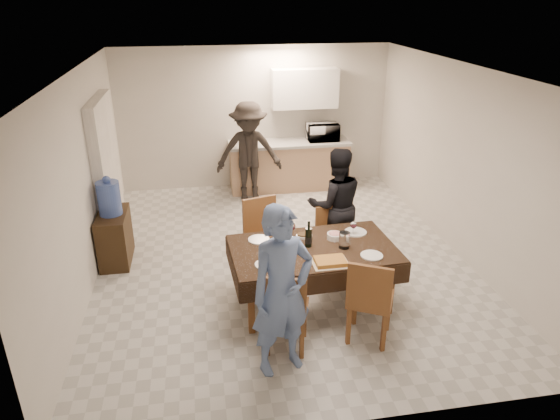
{
  "coord_description": "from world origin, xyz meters",
  "views": [
    {
      "loc": [
        -1.05,
        -6.1,
        3.47
      ],
      "look_at": [
        -0.08,
        -0.3,
        0.88
      ],
      "focal_mm": 32.0,
      "sensor_mm": 36.0,
      "label": 1
    }
  ],
  "objects_px": {
    "wine_bottle": "(309,234)",
    "microwave": "(323,132)",
    "water_jug": "(109,198)",
    "savoury_tart": "(330,261)",
    "water_pitcher": "(344,240)",
    "console": "(115,237)",
    "person_far": "(335,205)",
    "person_near": "(282,292)",
    "person_kitchen": "(249,152)",
    "dining_table": "(313,250)"
  },
  "relations": [
    {
      "from": "wine_bottle",
      "to": "person_kitchen",
      "type": "distance_m",
      "value": 3.33
    },
    {
      "from": "person_far",
      "to": "person_near",
      "type": "bearing_deg",
      "value": 63.06
    },
    {
      "from": "microwave",
      "to": "person_far",
      "type": "bearing_deg",
      "value": 79.65
    },
    {
      "from": "water_pitcher",
      "to": "person_kitchen",
      "type": "height_order",
      "value": "person_kitchen"
    },
    {
      "from": "water_jug",
      "to": "wine_bottle",
      "type": "distance_m",
      "value": 2.78
    },
    {
      "from": "dining_table",
      "to": "person_far",
      "type": "height_order",
      "value": "person_far"
    },
    {
      "from": "wine_bottle",
      "to": "person_near",
      "type": "xyz_separation_m",
      "value": [
        -0.5,
        -1.1,
        -0.03
      ]
    },
    {
      "from": "console",
      "to": "microwave",
      "type": "relative_size",
      "value": 1.35
    },
    {
      "from": "water_jug",
      "to": "person_near",
      "type": "relative_size",
      "value": 0.26
    },
    {
      "from": "dining_table",
      "to": "person_kitchen",
      "type": "height_order",
      "value": "person_kitchen"
    },
    {
      "from": "dining_table",
      "to": "water_jug",
      "type": "distance_m",
      "value": 2.86
    },
    {
      "from": "microwave",
      "to": "person_far",
      "type": "xyz_separation_m",
      "value": [
        -0.5,
        -2.76,
        -0.27
      ]
    },
    {
      "from": "wine_bottle",
      "to": "person_far",
      "type": "height_order",
      "value": "person_far"
    },
    {
      "from": "wine_bottle",
      "to": "savoury_tart",
      "type": "relative_size",
      "value": 0.82
    },
    {
      "from": "person_far",
      "to": "person_kitchen",
      "type": "relative_size",
      "value": 0.91
    },
    {
      "from": "wine_bottle",
      "to": "savoury_tart",
      "type": "bearing_deg",
      "value": -70.77
    },
    {
      "from": "savoury_tart",
      "to": "person_kitchen",
      "type": "relative_size",
      "value": 0.22
    },
    {
      "from": "console",
      "to": "wine_bottle",
      "type": "distance_m",
      "value": 2.84
    },
    {
      "from": "microwave",
      "to": "person_kitchen",
      "type": "relative_size",
      "value": 0.32
    },
    {
      "from": "person_far",
      "to": "person_kitchen",
      "type": "xyz_separation_m",
      "value": [
        -0.93,
        2.31,
        0.08
      ]
    },
    {
      "from": "wine_bottle",
      "to": "water_pitcher",
      "type": "bearing_deg",
      "value": -14.04
    },
    {
      "from": "person_far",
      "to": "water_pitcher",
      "type": "bearing_deg",
      "value": 80.4
    },
    {
      "from": "savoury_tart",
      "to": "microwave",
      "type": "xyz_separation_m",
      "value": [
        0.95,
        4.19,
        0.3
      ]
    },
    {
      "from": "water_jug",
      "to": "microwave",
      "type": "relative_size",
      "value": 0.8
    },
    {
      "from": "console",
      "to": "person_near",
      "type": "xyz_separation_m",
      "value": [
        1.91,
        -2.5,
        0.52
      ]
    },
    {
      "from": "person_near",
      "to": "person_far",
      "type": "bearing_deg",
      "value": 43.81
    },
    {
      "from": "savoury_tart",
      "to": "person_near",
      "type": "height_order",
      "value": "person_near"
    },
    {
      "from": "microwave",
      "to": "person_kitchen",
      "type": "xyz_separation_m",
      "value": [
        -1.43,
        -0.45,
        -0.18
      ]
    },
    {
      "from": "wine_bottle",
      "to": "water_pitcher",
      "type": "height_order",
      "value": "wine_bottle"
    },
    {
      "from": "wine_bottle",
      "to": "person_near",
      "type": "distance_m",
      "value": 1.21
    },
    {
      "from": "person_near",
      "to": "water_jug",
      "type": "bearing_deg",
      "value": 108.79
    },
    {
      "from": "water_jug",
      "to": "savoury_tart",
      "type": "xyz_separation_m",
      "value": [
        2.56,
        -1.83,
        -0.17
      ]
    },
    {
      "from": "wine_bottle",
      "to": "microwave",
      "type": "height_order",
      "value": "microwave"
    },
    {
      "from": "water_jug",
      "to": "person_near",
      "type": "height_order",
      "value": "person_near"
    },
    {
      "from": "microwave",
      "to": "person_kitchen",
      "type": "distance_m",
      "value": 1.51
    },
    {
      "from": "water_jug",
      "to": "water_pitcher",
      "type": "xyz_separation_m",
      "value": [
        2.81,
        -1.5,
        -0.1
      ]
    },
    {
      "from": "dining_table",
      "to": "wine_bottle",
      "type": "distance_m",
      "value": 0.21
    },
    {
      "from": "dining_table",
      "to": "person_near",
      "type": "distance_m",
      "value": 1.2
    },
    {
      "from": "dining_table",
      "to": "microwave",
      "type": "height_order",
      "value": "microwave"
    },
    {
      "from": "water_pitcher",
      "to": "dining_table",
      "type": "bearing_deg",
      "value": 171.87
    },
    {
      "from": "water_pitcher",
      "to": "person_near",
      "type": "height_order",
      "value": "person_near"
    },
    {
      "from": "dining_table",
      "to": "water_jug",
      "type": "relative_size",
      "value": 4.29
    },
    {
      "from": "console",
      "to": "person_far",
      "type": "distance_m",
      "value": 3.06
    },
    {
      "from": "water_jug",
      "to": "water_pitcher",
      "type": "height_order",
      "value": "water_jug"
    },
    {
      "from": "person_kitchen",
      "to": "dining_table",
      "type": "bearing_deg",
      "value": -83.63
    },
    {
      "from": "wine_bottle",
      "to": "dining_table",
      "type": "bearing_deg",
      "value": -45.0
    },
    {
      "from": "console",
      "to": "microwave",
      "type": "distance_m",
      "value": 4.29
    },
    {
      "from": "person_far",
      "to": "console",
      "type": "bearing_deg",
      "value": -6.85
    },
    {
      "from": "water_pitcher",
      "to": "person_far",
      "type": "height_order",
      "value": "person_far"
    },
    {
      "from": "person_far",
      "to": "water_jug",
      "type": "bearing_deg",
      "value": -6.85
    }
  ]
}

